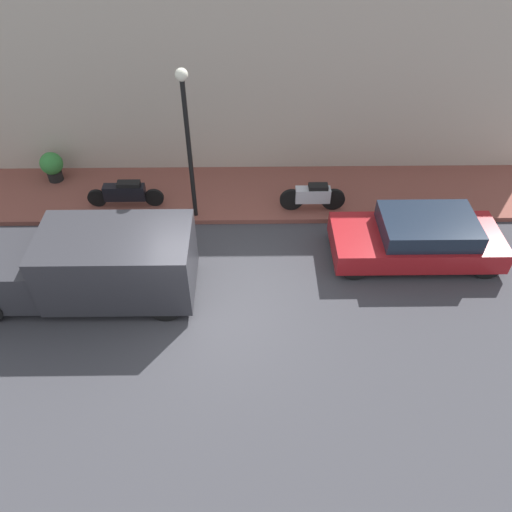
% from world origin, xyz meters
% --- Properties ---
extents(ground_plane, '(60.00, 60.00, 0.00)m').
position_xyz_m(ground_plane, '(0.00, 0.00, 0.00)').
color(ground_plane, '#38383D').
extents(sidewalk, '(2.70, 19.73, 0.14)m').
position_xyz_m(sidewalk, '(4.39, 0.00, 0.07)').
color(sidewalk, brown).
rests_on(sidewalk, ground_plane).
extents(building_facade, '(0.30, 19.73, 5.09)m').
position_xyz_m(building_facade, '(5.89, 0.00, 2.54)').
color(building_facade, '#B2A899').
rests_on(building_facade, ground_plane).
extents(parked_car, '(1.80, 4.21, 1.22)m').
position_xyz_m(parked_car, '(1.68, -5.23, 0.60)').
color(parked_car, maroon).
rests_on(parked_car, ground_plane).
extents(delivery_van, '(1.88, 5.21, 1.78)m').
position_xyz_m(delivery_van, '(0.47, 2.80, 0.92)').
color(delivery_van, '#2D2D33').
rests_on(delivery_van, ground_plane).
extents(scooter_silver, '(0.30, 1.83, 0.82)m').
position_xyz_m(scooter_silver, '(3.53, -2.75, 0.59)').
color(scooter_silver, '#B7B7BF').
rests_on(scooter_silver, sidewalk).
extents(motorcycle_black, '(0.30, 2.15, 0.79)m').
position_xyz_m(motorcycle_black, '(3.77, 2.51, 0.57)').
color(motorcycle_black, black).
rests_on(motorcycle_black, sidewalk).
extents(streetlamp, '(0.31, 0.31, 4.15)m').
position_xyz_m(streetlamp, '(3.31, 0.53, 2.78)').
color(streetlamp, black).
rests_on(streetlamp, sidewalk).
extents(potted_plant, '(0.67, 0.67, 0.91)m').
position_xyz_m(potted_plant, '(5.10, 4.93, 0.65)').
color(potted_plant, black).
rests_on(potted_plant, sidewalk).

